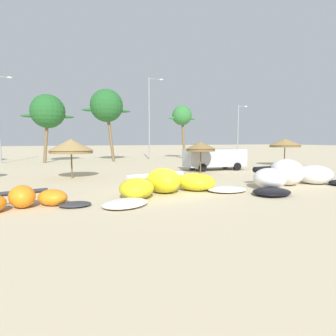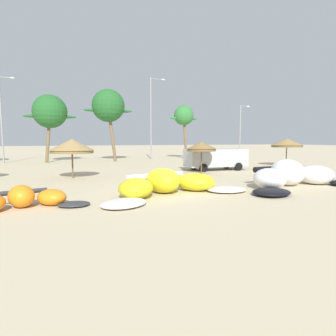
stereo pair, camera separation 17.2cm
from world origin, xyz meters
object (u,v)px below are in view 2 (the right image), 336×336
(lamppost_east_center, at_px, (152,115))
(lamppost_west_center, at_px, (2,115))
(beach_umbrella_outermost, at_px, (287,143))
(palm_center_left, at_px, (184,116))
(beach_umbrella_near_palms, at_px, (202,146))
(kite_left_of_center, at_px, (168,184))
(palm_left, at_px, (50,112))
(kite_center, at_px, (293,176))
(kite_left, at_px, (22,200))
(beach_umbrella_middle, at_px, (72,146))
(parked_van, at_px, (214,158))
(lamppost_east, at_px, (241,128))
(palm_left_of_gap, at_px, (108,106))

(lamppost_east_center, bearing_deg, lamppost_west_center, 179.60)
(beach_umbrella_outermost, relative_size, palm_center_left, 0.42)
(palm_center_left, bearing_deg, lamppost_west_center, 177.40)
(beach_umbrella_near_palms, relative_size, lamppost_west_center, 0.25)
(lamppost_east_center, bearing_deg, kite_left_of_center, -106.22)
(palm_left, bearing_deg, kite_center, -60.56)
(kite_left, relative_size, kite_center, 0.57)
(kite_left, bearing_deg, beach_umbrella_near_palms, 33.18)
(kite_center, xyz_separation_m, beach_umbrella_middle, (-11.45, 8.07, 1.63))
(kite_left, height_order, beach_umbrella_outermost, beach_umbrella_outermost)
(lamppost_west_center, bearing_deg, beach_umbrella_near_palms, -46.43)
(kite_left, distance_m, beach_umbrella_outermost, 25.08)
(beach_umbrella_near_palms, xyz_separation_m, parked_van, (2.19, 1.72, -1.02))
(lamppost_east, bearing_deg, palm_left, -175.13)
(kite_left, bearing_deg, palm_left_of_gap, 72.83)
(kite_center, relative_size, lamppost_east_center, 0.78)
(kite_left, relative_size, lamppost_west_center, 0.49)
(beach_umbrella_middle, xyz_separation_m, parked_van, (11.77, 1.10, -1.12))
(kite_left, height_order, palm_left, palm_left)
(parked_van, distance_m, lamppost_west_center, 24.48)
(parked_van, xyz_separation_m, palm_left_of_gap, (-6.93, 13.28, 5.60))
(kite_center, height_order, lamppost_east_center, lamppost_east_center)
(beach_umbrella_middle, height_order, lamppost_west_center, lamppost_west_center)
(beach_umbrella_outermost, bearing_deg, kite_center, -132.49)
(beach_umbrella_outermost, relative_size, lamppost_west_center, 0.32)
(kite_left_of_center, height_order, beach_umbrella_near_palms, beach_umbrella_near_palms)
(palm_center_left, relative_size, lamppost_east, 0.91)
(parked_van, bearing_deg, kite_left, -146.00)
(lamppost_east_center, bearing_deg, palm_center_left, -11.46)
(palm_left_of_gap, relative_size, lamppost_west_center, 0.89)
(lamppost_east_center, bearing_deg, kite_center, -89.00)
(beach_umbrella_middle, distance_m, palm_left_of_gap, 15.82)
(kite_center, distance_m, lamppost_west_center, 30.98)
(kite_left, xyz_separation_m, lamppost_east, (28.51, 25.94, 4.27))
(lamppost_east_center, distance_m, lamppost_east, 15.45)
(kite_left, xyz_separation_m, beach_umbrella_middle, (2.16, 8.29, 1.87))
(beach_umbrella_outermost, distance_m, parked_van, 9.00)
(beach_umbrella_near_palms, relative_size, beach_umbrella_outermost, 0.79)
(kite_left, xyz_separation_m, palm_left, (0.44, 23.55, 5.53))
(beach_umbrella_middle, xyz_separation_m, palm_left, (-1.72, 15.26, 3.65))
(beach_umbrella_middle, relative_size, lamppost_west_center, 0.31)
(palm_center_left, bearing_deg, lamppost_east, 10.92)
(kite_center, height_order, beach_umbrella_near_palms, beach_umbrella_near_palms)
(palm_left, bearing_deg, beach_umbrella_outermost, -30.74)
(lamppost_east_center, bearing_deg, beach_umbrella_middle, -123.89)
(beach_umbrella_middle, xyz_separation_m, beach_umbrella_outermost, (20.64, 1.96, 0.12))
(beach_umbrella_near_palms, bearing_deg, kite_left_of_center, -128.48)
(palm_left_of_gap, bearing_deg, kite_center, -73.61)
(palm_left, bearing_deg, lamppost_east_center, 5.15)
(kite_left_of_center, distance_m, beach_umbrella_outermost, 19.24)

